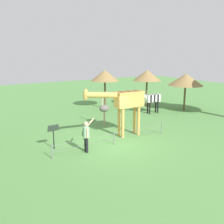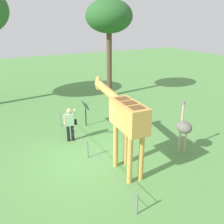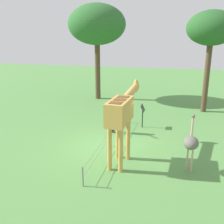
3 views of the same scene
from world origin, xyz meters
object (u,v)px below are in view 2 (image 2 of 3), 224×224
Objects in this scene: visitor at (70,123)px; ostrich at (184,127)px; info_sign at (86,109)px; giraffe at (124,116)px; tree_east at (109,18)px.

ostrich is at bearing -131.65° from visitor.
giraffe is at bearing 175.91° from info_sign.
visitor reaches higher than info_sign.
visitor is at bearing 48.35° from ostrich.
tree_east is (8.42, -3.93, 3.23)m from giraffe.
giraffe is at bearing 85.13° from ostrich.
tree_east is (5.38, -4.91, 4.44)m from visitor.
info_sign is at bearing 28.00° from ostrich.
ostrich is 5.11m from info_sign.
info_sign is at bearing -46.07° from visitor.
info_sign is (4.28, -0.31, -1.16)m from giraffe.
visitor is at bearing 17.80° from giraffe.
visitor is 1.29× the size of info_sign.
visitor is at bearing 133.93° from info_sign.
giraffe reaches higher than info_sign.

